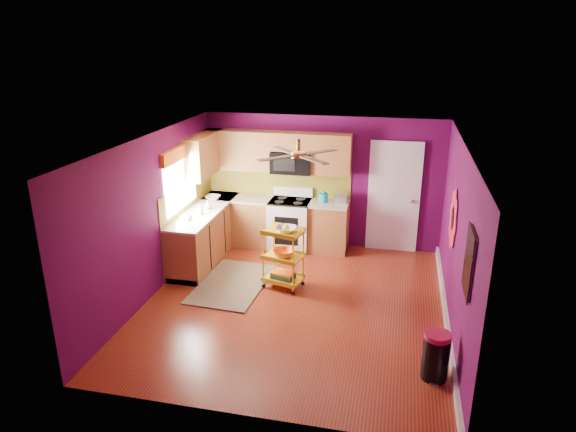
# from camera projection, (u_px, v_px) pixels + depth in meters

# --- Properties ---
(ground) EXTENTS (5.00, 5.00, 0.00)m
(ground) POSITION_uv_depth(u_px,v_px,m) (295.00, 304.00, 7.84)
(ground) COLOR maroon
(ground) RESTS_ON ground
(room_envelope) EXTENTS (4.54, 5.04, 2.52)m
(room_envelope) POSITION_uv_depth(u_px,v_px,m) (297.00, 203.00, 7.29)
(room_envelope) COLOR #4F0942
(room_envelope) RESTS_ON ground
(lower_cabinets) EXTENTS (2.81, 2.31, 0.94)m
(lower_cabinets) POSITION_uv_depth(u_px,v_px,m) (245.00, 229.00, 9.64)
(lower_cabinets) COLOR brown
(lower_cabinets) RESTS_ON ground
(electric_range) EXTENTS (0.76, 0.66, 1.13)m
(electric_range) POSITION_uv_depth(u_px,v_px,m) (290.00, 223.00, 9.79)
(electric_range) COLOR white
(electric_range) RESTS_ON ground
(upper_cabinetry) EXTENTS (2.80, 2.30, 1.26)m
(upper_cabinetry) POSITION_uv_depth(u_px,v_px,m) (254.00, 154.00, 9.49)
(upper_cabinetry) COLOR brown
(upper_cabinetry) RESTS_ON ground
(left_window) EXTENTS (0.08, 1.35, 1.08)m
(left_window) POSITION_uv_depth(u_px,v_px,m) (180.00, 169.00, 8.68)
(left_window) COLOR white
(left_window) RESTS_ON ground
(panel_door) EXTENTS (0.95, 0.11, 2.15)m
(panel_door) POSITION_uv_depth(u_px,v_px,m) (394.00, 198.00, 9.49)
(panel_door) COLOR white
(panel_door) RESTS_ON ground
(right_wall_art) EXTENTS (0.04, 2.74, 1.04)m
(right_wall_art) POSITION_uv_depth(u_px,v_px,m) (459.00, 236.00, 6.59)
(right_wall_art) COLOR black
(right_wall_art) RESTS_ON ground
(ceiling_fan) EXTENTS (1.01, 1.01, 0.26)m
(ceiling_fan) POSITION_uv_depth(u_px,v_px,m) (298.00, 154.00, 7.26)
(ceiling_fan) COLOR #BF8C3F
(ceiling_fan) RESTS_ON ground
(shag_rug) EXTENTS (1.13, 1.74, 0.02)m
(shag_rug) POSITION_uv_depth(u_px,v_px,m) (233.00, 284.00, 8.45)
(shag_rug) COLOR black
(shag_rug) RESTS_ON ground
(rolling_cart) EXTENTS (0.69, 0.57, 1.09)m
(rolling_cart) POSITION_uv_depth(u_px,v_px,m) (284.00, 255.00, 8.20)
(rolling_cart) COLOR yellow
(rolling_cart) RESTS_ON ground
(trash_can) EXTENTS (0.36, 0.37, 0.61)m
(trash_can) POSITION_uv_depth(u_px,v_px,m) (436.00, 356.00, 6.06)
(trash_can) COLOR black
(trash_can) RESTS_ON ground
(teal_kettle) EXTENTS (0.18, 0.18, 0.21)m
(teal_kettle) POSITION_uv_depth(u_px,v_px,m) (324.00, 197.00, 9.55)
(teal_kettle) COLOR teal
(teal_kettle) RESTS_ON lower_cabinets
(toaster) EXTENTS (0.22, 0.15, 0.18)m
(toaster) POSITION_uv_depth(u_px,v_px,m) (341.00, 198.00, 9.48)
(toaster) COLOR beige
(toaster) RESTS_ON lower_cabinets
(soap_bottle_a) EXTENTS (0.08, 0.08, 0.18)m
(soap_bottle_a) POSITION_uv_depth(u_px,v_px,m) (200.00, 210.00, 8.87)
(soap_bottle_a) COLOR #EA3F72
(soap_bottle_a) RESTS_ON lower_cabinets
(soap_bottle_b) EXTENTS (0.12, 0.12, 0.16)m
(soap_bottle_b) POSITION_uv_depth(u_px,v_px,m) (208.00, 205.00, 9.14)
(soap_bottle_b) COLOR white
(soap_bottle_b) RESTS_ON lower_cabinets
(counter_dish) EXTENTS (0.28, 0.28, 0.07)m
(counter_dish) POSITION_uv_depth(u_px,v_px,m) (213.00, 197.00, 9.72)
(counter_dish) COLOR white
(counter_dish) RESTS_ON lower_cabinets
(counter_cup) EXTENTS (0.13, 0.13, 0.10)m
(counter_cup) POSITION_uv_depth(u_px,v_px,m) (189.00, 217.00, 8.61)
(counter_cup) COLOR white
(counter_cup) RESTS_ON lower_cabinets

